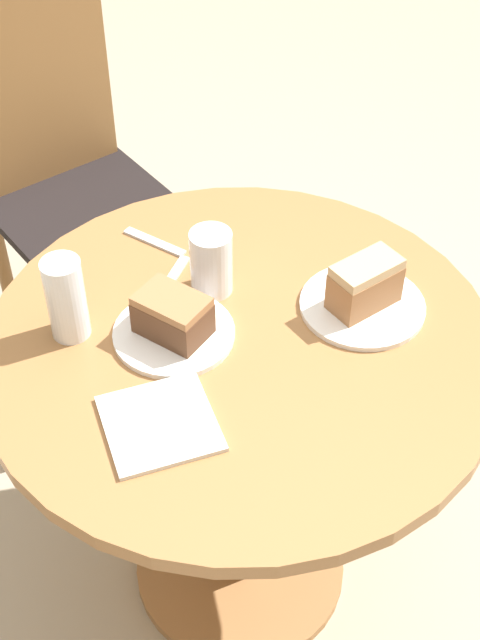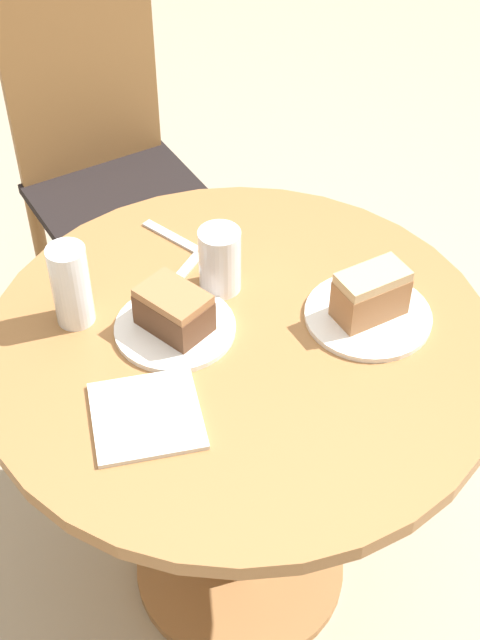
% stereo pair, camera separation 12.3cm
% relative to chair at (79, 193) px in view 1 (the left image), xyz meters
% --- Properties ---
extents(ground_plane, '(8.00, 8.00, 0.00)m').
position_rel_chair_xyz_m(ground_plane, '(-0.01, -0.82, -0.50)').
color(ground_plane, tan).
extents(table, '(0.86, 0.86, 0.72)m').
position_rel_chair_xyz_m(table, '(-0.01, -0.82, 0.04)').
color(table, '#9E6B3D').
rests_on(table, ground_plane).
extents(chair, '(0.46, 0.53, 0.96)m').
position_rel_chair_xyz_m(chair, '(0.00, 0.00, 0.00)').
color(chair, olive).
rests_on(chair, ground_plane).
extents(plate_near, '(0.20, 0.20, 0.01)m').
position_rel_chair_xyz_m(plate_near, '(-0.10, -0.76, 0.23)').
color(plate_near, white).
rests_on(plate_near, table).
extents(plate_far, '(0.22, 0.22, 0.01)m').
position_rel_chair_xyz_m(plate_far, '(0.21, -0.86, 0.23)').
color(plate_far, white).
rests_on(plate_far, table).
extents(cake_slice_near, '(0.12, 0.14, 0.07)m').
position_rel_chair_xyz_m(cake_slice_near, '(-0.10, -0.76, 0.27)').
color(cake_slice_near, brown).
rests_on(cake_slice_near, plate_near).
extents(cake_slice_far, '(0.13, 0.08, 0.09)m').
position_rel_chair_xyz_m(cake_slice_far, '(0.21, -0.86, 0.27)').
color(cake_slice_far, '#9E6B42').
rests_on(cake_slice_far, plate_far).
extents(glass_lemonade, '(0.07, 0.07, 0.12)m').
position_rel_chair_xyz_m(glass_lemonade, '(0.01, -0.69, 0.28)').
color(glass_lemonade, beige).
rests_on(glass_lemonade, table).
extents(glass_water, '(0.06, 0.06, 0.15)m').
position_rel_chair_xyz_m(glass_water, '(-0.25, -0.67, 0.29)').
color(glass_water, silver).
rests_on(glass_water, table).
extents(napkin_stack, '(0.19, 0.19, 0.01)m').
position_rel_chair_xyz_m(napkin_stack, '(-0.21, -0.92, 0.22)').
color(napkin_stack, silver).
rests_on(napkin_stack, table).
extents(fork, '(0.13, 0.12, 0.00)m').
position_rel_chair_xyz_m(fork, '(-0.06, -0.64, 0.22)').
color(fork, silver).
rests_on(fork, table).
extents(spoon, '(0.08, 0.13, 0.00)m').
position_rel_chair_xyz_m(spoon, '(-0.03, -0.52, 0.22)').
color(spoon, silver).
rests_on(spoon, table).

